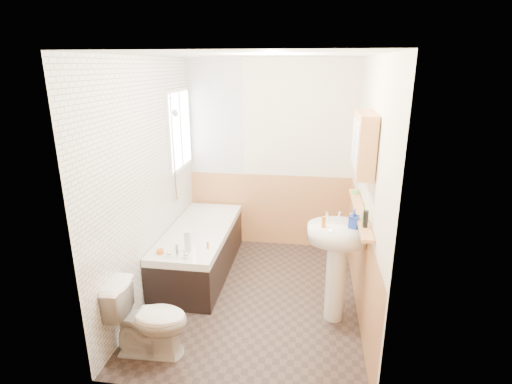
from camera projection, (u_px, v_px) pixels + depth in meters
The scene contains 26 objects.
floor at pixel (254, 296), 4.36m from camera, with size 2.80×2.80×0.00m, color #312622.
ceiling at pixel (254, 55), 3.60m from camera, with size 2.80×2.80×0.00m, color white.
wall_back at pixel (270, 156), 5.31m from camera, with size 2.20×0.02×2.50m, color #F5EBCA.
wall_front at pixel (222, 248), 2.65m from camera, with size 2.20×0.02×2.50m, color #F5EBCA.
wall_left at pixel (148, 182), 4.13m from camera, with size 0.02×2.80×2.50m, color #F5EBCA.
wall_right at pixel (368, 192), 3.83m from camera, with size 0.02×2.80×2.50m, color #F5EBCA.
wainscot_right at pixel (359, 262), 4.06m from camera, with size 0.01×2.80×1.00m, color tan.
wainscot_front at pixel (225, 341), 2.90m from camera, with size 2.20×0.01×1.00m, color tan.
wainscot_back at pixel (269, 210), 5.52m from camera, with size 2.20×0.01×1.00m, color tan.
tile_cladding_left at pixel (150, 183), 4.13m from camera, with size 0.01×2.80×2.50m, color white.
tile_return_back at pixel (215, 118), 5.23m from camera, with size 0.75×0.01×1.50m, color white.
window at pixel (180, 130), 4.90m from camera, with size 0.03×0.79×0.99m.
bathtub at pixel (200, 249), 4.81m from camera, with size 0.70×1.74×0.70m.
shower_riser at pixel (174, 141), 4.62m from camera, with size 0.11×0.09×1.29m.
toilet at pixel (149, 319), 3.42m from camera, with size 0.38×0.68×0.66m, color white.
sink at pixel (337, 253), 3.78m from camera, with size 0.58×0.47×1.12m.
pine_shelf at pixel (360, 212), 3.84m from camera, with size 0.10×1.39×0.03m, color tan.
medicine_cabinet at pixel (364, 144), 3.53m from camera, with size 0.15×0.61×0.55m.
foam_can at pixel (365, 219), 3.41m from camera, with size 0.05×0.05×0.15m, color black.
green_bottle at pixel (364, 211), 3.53m from camera, with size 0.04×0.04×0.20m, color #59C647.
black_jar at pixel (355, 192), 4.30m from camera, with size 0.06×0.06×0.04m, color #59C647.
soap_bottle at pixel (354, 224), 3.63m from camera, with size 0.08×0.18×0.08m, color #19339E.
clear_bottle at pixel (324, 222), 3.63m from camera, with size 0.04×0.04×0.10m, color orange.
blue_gel at pixel (188, 242), 4.11m from camera, with size 0.06×0.04×0.23m, color silver.
cream_jar at pixel (160, 252), 4.09m from camera, with size 0.07×0.07×0.05m, color orange.
orange_bottle at pixel (208, 245), 4.20m from camera, with size 0.02×0.02×0.07m, color orange.
Camera 1 is at (0.57, -3.76, 2.42)m, focal length 28.00 mm.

